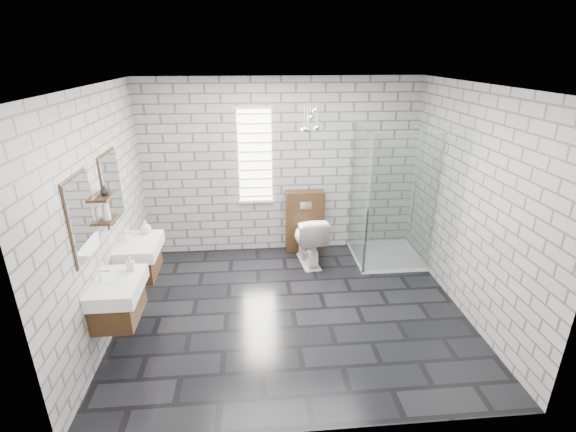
{
  "coord_description": "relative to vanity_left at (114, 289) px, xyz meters",
  "views": [
    {
      "loc": [
        -0.45,
        -4.4,
        3.03
      ],
      "look_at": [
        -0.03,
        0.35,
        1.13
      ],
      "focal_mm": 26.0,
      "sensor_mm": 36.0,
      "label": 1
    }
  ],
  "objects": [
    {
      "name": "floor",
      "position": [
        1.91,
        0.56,
        -0.77
      ],
      "size": [
        4.2,
        3.6,
        0.02
      ],
      "primitive_type": "cube",
      "color": "black",
      "rests_on": "ground"
    },
    {
      "name": "ceiling",
      "position": [
        1.91,
        0.56,
        1.95
      ],
      "size": [
        4.2,
        3.6,
        0.02
      ],
      "primitive_type": "cube",
      "color": "white",
      "rests_on": "wall_back"
    },
    {
      "name": "wall_back",
      "position": [
        1.91,
        2.37,
        0.59
      ],
      "size": [
        4.2,
        0.02,
        2.7
      ],
      "primitive_type": "cube",
      "color": "#A5A5A0",
      "rests_on": "floor"
    },
    {
      "name": "wall_front",
      "position": [
        1.91,
        -1.25,
        0.59
      ],
      "size": [
        4.2,
        0.02,
        2.7
      ],
      "primitive_type": "cube",
      "color": "#A5A5A0",
      "rests_on": "floor"
    },
    {
      "name": "wall_left",
      "position": [
        -0.2,
        0.56,
        0.59
      ],
      "size": [
        0.02,
        3.6,
        2.7
      ],
      "primitive_type": "cube",
      "color": "#A5A5A0",
      "rests_on": "floor"
    },
    {
      "name": "wall_right",
      "position": [
        4.02,
        0.56,
        0.59
      ],
      "size": [
        0.02,
        3.6,
        2.7
      ],
      "primitive_type": "cube",
      "color": "#A5A5A0",
      "rests_on": "floor"
    },
    {
      "name": "vanity_left",
      "position": [
        0.0,
        0.0,
        0.0
      ],
      "size": [
        0.47,
        0.7,
        1.57
      ],
      "color": "#492D16",
      "rests_on": "wall_left"
    },
    {
      "name": "vanity_right",
      "position": [
        0.0,
        0.94,
        0.0
      ],
      "size": [
        0.47,
        0.7,
        1.57
      ],
      "color": "#492D16",
      "rests_on": "wall_left"
    },
    {
      "name": "shelf_lower",
      "position": [
        -0.12,
        0.51,
        0.56
      ],
      "size": [
        0.14,
        0.3,
        0.03
      ],
      "primitive_type": "cube",
      "color": "#492D16",
      "rests_on": "wall_left"
    },
    {
      "name": "shelf_upper",
      "position": [
        -0.12,
        0.51,
        0.82
      ],
      "size": [
        0.14,
        0.3,
        0.03
      ],
      "primitive_type": "cube",
      "color": "#492D16",
      "rests_on": "wall_left"
    },
    {
      "name": "window",
      "position": [
        1.51,
        2.34,
        0.79
      ],
      "size": [
        0.56,
        0.05,
        1.48
      ],
      "color": "white",
      "rests_on": "wall_back"
    },
    {
      "name": "cistern_panel",
      "position": [
        2.27,
        2.26,
        -0.26
      ],
      "size": [
        0.6,
        0.2,
        1.0
      ],
      "primitive_type": "cube",
      "color": "#492D16",
      "rests_on": "floor"
    },
    {
      "name": "flush_plate",
      "position": [
        2.27,
        2.16,
        0.04
      ],
      "size": [
        0.18,
        0.01,
        0.12
      ],
      "primitive_type": "cube",
      "color": "silver",
      "rests_on": "cistern_panel"
    },
    {
      "name": "shower_enclosure",
      "position": [
        3.41,
        1.74,
        -0.25
      ],
      "size": [
        1.0,
        1.0,
        2.03
      ],
      "color": "white",
      "rests_on": "floor"
    },
    {
      "name": "pendant_cluster",
      "position": [
        2.29,
        1.95,
        1.35
      ],
      "size": [
        0.26,
        0.22,
        0.75
      ],
      "color": "silver",
      "rests_on": "ceiling"
    },
    {
      "name": "toilet",
      "position": [
        2.27,
        1.81,
        -0.37
      ],
      "size": [
        0.53,
        0.81,
        0.78
      ],
      "primitive_type": "imported",
      "rotation": [
        0.0,
        0.0,
        3.27
      ],
      "color": "white",
      "rests_on": "floor"
    },
    {
      "name": "soap_bottle_a",
      "position": [
        0.14,
        0.21,
        0.18
      ],
      "size": [
        0.08,
        0.08,
        0.17
      ],
      "primitive_type": "imported",
      "rotation": [
        0.0,
        0.0,
        0.1
      ],
      "color": "#B2B2B2",
      "rests_on": "vanity_left"
    },
    {
      "name": "soap_bottle_b",
      "position": [
        0.08,
        1.18,
        0.18
      ],
      "size": [
        0.17,
        0.17,
        0.18
      ],
      "primitive_type": "imported",
      "rotation": [
        0.0,
        0.0,
        0.24
      ],
      "color": "#B2B2B2",
      "rests_on": "vanity_right"
    },
    {
      "name": "soap_bottle_c",
      "position": [
        -0.11,
        0.46,
        0.7
      ],
      "size": [
        0.12,
        0.12,
        0.23
      ],
      "primitive_type": "imported",
      "rotation": [
        0.0,
        0.0,
        -0.36
      ],
      "color": "#B2B2B2",
      "rests_on": "shelf_lower"
    },
    {
      "name": "vase",
      "position": [
        -0.11,
        0.53,
        0.89
      ],
      "size": [
        0.11,
        0.11,
        0.11
      ],
      "primitive_type": "imported",
      "rotation": [
        0.0,
        0.0,
        0.07
      ],
      "color": "#B2B2B2",
      "rests_on": "shelf_upper"
    }
  ]
}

